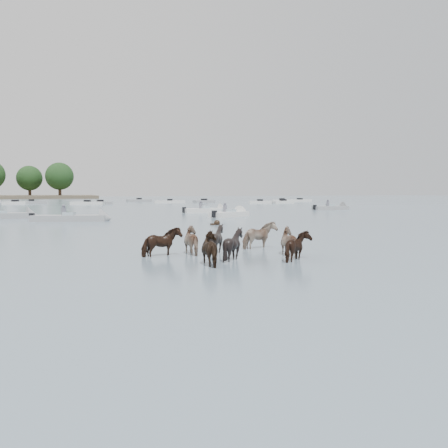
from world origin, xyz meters
name	(u,v)px	position (x,y,z in m)	size (l,w,h in m)	color
ground	(194,261)	(0.00, 0.00, 0.00)	(400.00, 400.00, 0.00)	#495C69
pony_herd	(233,244)	(1.68, 0.64, 0.45)	(6.07, 4.67, 1.28)	black
swimming_pony	(216,223)	(6.38, 15.31, 0.10)	(0.72, 0.44, 0.44)	black
motorboat_a	(11,216)	(-7.71, 28.88, 0.23)	(5.80, 2.73, 1.92)	gray
motorboat_b	(80,218)	(-2.34, 22.92, 0.22)	(6.35, 3.17, 1.92)	gray
motorboat_c	(210,210)	(12.07, 32.88, 0.23)	(5.35, 1.91, 1.92)	silver
motorboat_d	(234,214)	(11.48, 24.58, 0.23)	(4.75, 3.60, 1.92)	silver
motorboat_e	(335,208)	(29.60, 34.54, 0.23)	(5.21, 1.75, 1.92)	gray
distant_flotilla	(74,203)	(-0.46, 74.21, 0.26)	(104.47, 29.25, 0.93)	silver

